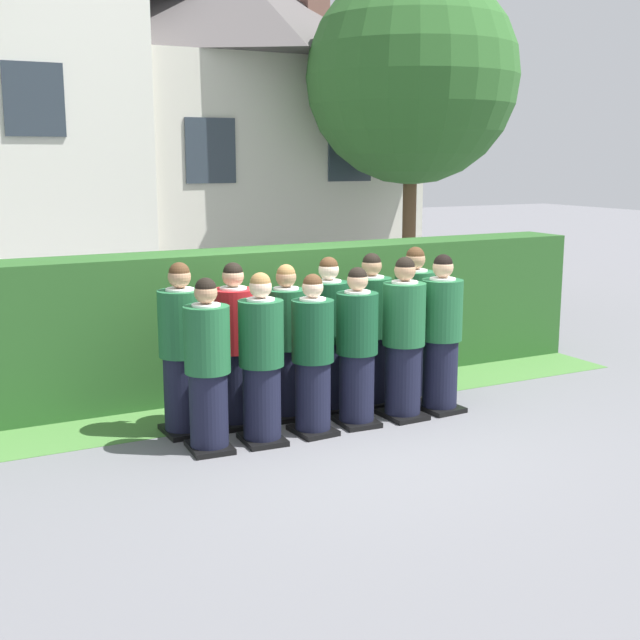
# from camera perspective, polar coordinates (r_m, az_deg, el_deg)

# --- Properties ---
(ground_plane) EXTENTS (60.00, 60.00, 0.00)m
(ground_plane) POSITION_cam_1_polar(r_m,az_deg,el_deg) (8.39, 0.88, -7.38)
(ground_plane) COLOR slate
(student_front_row_0) EXTENTS (0.42, 0.48, 1.60)m
(student_front_row_0) POSITION_cam_1_polar(r_m,az_deg,el_deg) (7.66, -7.61, -3.35)
(student_front_row_0) COLOR black
(student_front_row_0) RESTS_ON ground
(student_front_row_1) EXTENTS (0.42, 0.52, 1.61)m
(student_front_row_1) POSITION_cam_1_polar(r_m,az_deg,el_deg) (7.82, -3.99, -2.91)
(student_front_row_1) COLOR black
(student_front_row_1) RESTS_ON ground
(student_front_row_2) EXTENTS (0.41, 0.47, 1.56)m
(student_front_row_2) POSITION_cam_1_polar(r_m,az_deg,el_deg) (8.06, -0.49, -2.63)
(student_front_row_2) COLOR black
(student_front_row_2) RESTS_ON ground
(student_front_row_3) EXTENTS (0.41, 0.51, 1.59)m
(student_front_row_3) POSITION_cam_1_polar(r_m,az_deg,el_deg) (8.34, 2.52, -2.09)
(student_front_row_3) COLOR black
(student_front_row_3) RESTS_ON ground
(student_front_row_4) EXTENTS (0.43, 0.49, 1.67)m
(student_front_row_4) POSITION_cam_1_polar(r_m,az_deg,el_deg) (8.59, 5.68, -1.50)
(student_front_row_4) COLOR black
(student_front_row_4) RESTS_ON ground
(student_front_row_5) EXTENTS (0.43, 0.54, 1.66)m
(student_front_row_5) POSITION_cam_1_polar(r_m,az_deg,el_deg) (8.88, 8.20, -1.15)
(student_front_row_5) COLOR black
(student_front_row_5) RESTS_ON ground
(student_rear_row_0) EXTENTS (0.44, 0.53, 1.67)m
(student_rear_row_0) POSITION_cam_1_polar(r_m,az_deg,el_deg) (8.16, -9.35, -2.23)
(student_rear_row_0) COLOR black
(student_rear_row_0) RESTS_ON ground
(student_in_red_blazer) EXTENTS (0.43, 0.47, 1.64)m
(student_in_red_blazer) POSITION_cam_1_polar(r_m,az_deg,el_deg) (8.35, -5.82, -1.96)
(student_in_red_blazer) COLOR black
(student_in_red_blazer) RESTS_ON ground
(student_rear_row_2) EXTENTS (0.41, 0.51, 1.59)m
(student_rear_row_2) POSITION_cam_1_polar(r_m,az_deg,el_deg) (8.57, -2.28, -1.74)
(student_rear_row_2) COLOR black
(student_rear_row_2) RESTS_ON ground
(student_rear_row_3) EXTENTS (0.43, 0.48, 1.64)m
(student_rear_row_3) POSITION_cam_1_polar(r_m,az_deg,el_deg) (8.79, 0.58, -1.25)
(student_rear_row_3) COLOR black
(student_rear_row_3) RESTS_ON ground
(student_rear_row_4) EXTENTS (0.43, 0.53, 1.65)m
(student_rear_row_4) POSITION_cam_1_polar(r_m,az_deg,el_deg) (9.02, 3.47, -0.91)
(student_rear_row_4) COLOR black
(student_rear_row_4) RESTS_ON ground
(student_rear_row_5) EXTENTS (0.44, 0.48, 1.69)m
(student_rear_row_5) POSITION_cam_1_polar(r_m,az_deg,el_deg) (9.34, 6.37, -0.43)
(student_rear_row_5) COLOR black
(student_rear_row_5) RESTS_ON ground
(hedge) EXTENTS (8.59, 0.70, 1.61)m
(hedge) POSITION_cam_1_polar(r_m,az_deg,el_deg) (9.74, -4.11, 0.10)
(hedge) COLOR #285623
(hedge) RESTS_ON ground
(school_building_main) EXTENTS (6.44, 4.32, 6.25)m
(school_building_main) POSITION_cam_1_polar(r_m,az_deg,el_deg) (17.17, -5.51, 12.84)
(school_building_main) COLOR beige
(school_building_main) RESTS_ON ground
(oak_tree_right) EXTENTS (3.64, 3.64, 5.80)m
(oak_tree_right) POSITION_cam_1_polar(r_m,az_deg,el_deg) (15.01, 6.26, 16.02)
(oak_tree_right) COLOR brown
(oak_tree_right) RESTS_ON ground
(lawn_strip) EXTENTS (8.59, 0.90, 0.01)m
(lawn_strip) POSITION_cam_1_polar(r_m,az_deg,el_deg) (9.22, -2.05, -5.64)
(lawn_strip) COLOR #477A38
(lawn_strip) RESTS_ON ground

